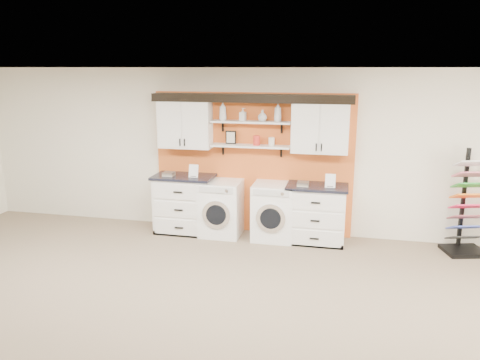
% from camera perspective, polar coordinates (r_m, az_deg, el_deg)
% --- Properties ---
extents(ceiling, '(10.00, 10.00, 0.00)m').
position_cam_1_polar(ceiling, '(4.02, -9.57, 13.32)').
color(ceiling, white).
rests_on(ceiling, wall_back).
extents(wall_back, '(10.00, 0.00, 10.00)m').
position_cam_1_polar(wall_back, '(8.00, 1.58, 3.48)').
color(wall_back, silver).
rests_on(wall_back, floor).
extents(accent_panel, '(3.40, 0.07, 2.40)m').
position_cam_1_polar(accent_panel, '(8.00, 1.52, 2.03)').
color(accent_panel, '#D76024').
rests_on(accent_panel, wall_back).
extents(upper_cabinet_left, '(0.90, 0.35, 0.84)m').
position_cam_1_polar(upper_cabinet_left, '(8.02, -6.69, 6.89)').
color(upper_cabinet_left, white).
rests_on(upper_cabinet_left, wall_back).
extents(upper_cabinet_right, '(0.90, 0.35, 0.84)m').
position_cam_1_polar(upper_cabinet_right, '(7.59, 9.75, 6.41)').
color(upper_cabinet_right, white).
rests_on(upper_cabinet_right, wall_back).
extents(shelf_lower, '(1.32, 0.28, 0.03)m').
position_cam_1_polar(shelf_lower, '(7.78, 1.30, 4.17)').
color(shelf_lower, white).
rests_on(shelf_lower, wall_back).
extents(shelf_upper, '(1.32, 0.28, 0.03)m').
position_cam_1_polar(shelf_upper, '(7.73, 1.32, 7.10)').
color(shelf_upper, white).
rests_on(shelf_upper, wall_back).
extents(crown_molding, '(3.30, 0.41, 0.13)m').
position_cam_1_polar(crown_molding, '(7.71, 1.35, 10.05)').
color(crown_molding, black).
rests_on(crown_molding, wall_back).
extents(picture_frame, '(0.18, 0.02, 0.22)m').
position_cam_1_polar(picture_frame, '(7.89, -1.13, 5.21)').
color(picture_frame, black).
rests_on(picture_frame, shelf_lower).
extents(canister_red, '(0.11, 0.11, 0.16)m').
position_cam_1_polar(canister_red, '(7.75, 2.03, 4.83)').
color(canister_red, red).
rests_on(canister_red, shelf_lower).
extents(canister_cream, '(0.10, 0.10, 0.14)m').
position_cam_1_polar(canister_cream, '(7.71, 3.87, 4.69)').
color(canister_cream, silver).
rests_on(canister_cream, shelf_lower).
extents(base_cabinet_left, '(1.03, 0.66, 1.01)m').
position_cam_1_polar(base_cabinet_left, '(8.16, -6.77, -2.89)').
color(base_cabinet_left, white).
rests_on(base_cabinet_left, floor).
extents(base_cabinet_right, '(0.98, 0.66, 0.96)m').
position_cam_1_polar(base_cabinet_right, '(7.74, 9.28, -4.08)').
color(base_cabinet_right, white).
rests_on(base_cabinet_right, floor).
extents(washer, '(0.67, 0.71, 0.94)m').
position_cam_1_polar(washer, '(7.98, -2.29, -3.43)').
color(washer, white).
rests_on(washer, floor).
extents(dryer, '(0.67, 0.71, 0.94)m').
position_cam_1_polar(dryer, '(7.80, 4.13, -3.83)').
color(dryer, white).
rests_on(dryer, floor).
extents(sample_rack, '(0.69, 0.62, 1.62)m').
position_cam_1_polar(sample_rack, '(7.98, 25.85, -4.45)').
color(sample_rack, black).
rests_on(sample_rack, floor).
extents(soap_bottle_a, '(0.15, 0.15, 0.31)m').
position_cam_1_polar(soap_bottle_a, '(7.82, -2.10, 8.42)').
color(soap_bottle_a, silver).
rests_on(soap_bottle_a, shelf_upper).
extents(soap_bottle_b, '(0.11, 0.11, 0.21)m').
position_cam_1_polar(soap_bottle_b, '(7.74, 0.34, 8.00)').
color(soap_bottle_b, silver).
rests_on(soap_bottle_b, shelf_upper).
extents(soap_bottle_c, '(0.20, 0.20, 0.19)m').
position_cam_1_polar(soap_bottle_c, '(7.68, 2.74, 7.85)').
color(soap_bottle_c, silver).
rests_on(soap_bottle_c, shelf_upper).
extents(soap_bottle_d, '(0.13, 0.13, 0.31)m').
position_cam_1_polar(soap_bottle_d, '(7.64, 4.63, 8.27)').
color(soap_bottle_d, silver).
rests_on(soap_bottle_d, shelf_upper).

